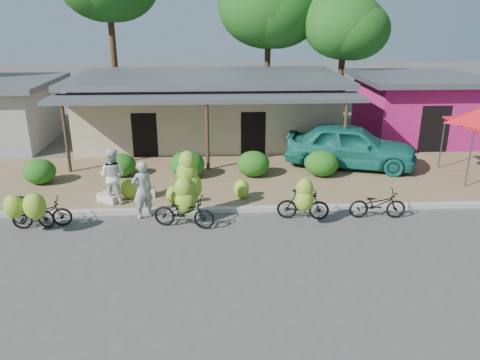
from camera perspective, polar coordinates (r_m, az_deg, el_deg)
The scene contains 26 objects.
ground at distance 13.74m, azimuth -4.20°, elevation -7.30°, with size 100.00×100.00×0.00m, color #464341.
sidewalk at distance 18.31m, azimuth -3.93°, elevation 0.03°, with size 60.00×6.00×0.12m, color #92714E.
curb at distance 15.52m, azimuth -4.08°, elevation -3.68°, with size 60.00×0.25×0.15m, color #A8A399.
shop_main at distance 23.60m, azimuth -3.83°, elevation 8.76°, with size 13.00×8.50×3.35m.
shop_pink at distance 25.74m, azimuth 20.52°, elevation 8.37°, with size 6.00×6.00×3.25m.
tree_center_right at distance 28.98m, azimuth 3.08°, elevation 20.44°, with size 5.85×5.78×8.76m.
tree_near_right at distance 27.72m, azimuth 12.17°, elevation 18.07°, with size 4.65×4.49×7.31m.
hedge_0 at distance 19.12m, azimuth -23.27°, elevation 0.97°, with size 1.22×1.09×0.95m, color #1A5613.
hedge_1 at distance 18.95m, azimuth -14.30°, elevation 1.79°, with size 1.17×1.05×0.91m, color #1A5613.
hedge_2 at distance 18.34m, azimuth -6.44°, elevation 1.91°, with size 1.35×1.21×1.05m, color #1A5613.
hedge_3 at distance 18.36m, azimuth 1.62°, elevation 1.99°, with size 1.30×1.17×1.01m, color #1A5613.
hedge_4 at distance 18.64m, azimuth 9.92°, elevation 2.01°, with size 1.32×1.19×1.03m, color #1A5613.
hedge_5 at distance 19.75m, azimuth 16.83°, elevation 2.53°, with size 1.38×1.24×1.08m, color #1A5613.
bike_far_left at distance 15.34m, azimuth -23.17°, elevation -3.58°, with size 1.82×1.34×1.38m.
bike_left at distance 15.56m, azimuth -24.49°, elevation -3.42°, with size 1.69×1.34×1.29m.
bike_center at distance 14.46m, azimuth -6.61°, elevation -2.12°, with size 2.01×1.39×2.28m.
bike_right at distance 14.71m, azimuth 7.75°, elevation -2.65°, with size 1.71×1.24×1.60m.
bike_far_right at distance 15.56m, azimuth 16.41°, elevation -2.84°, with size 1.82×0.72×0.94m.
loose_banana_a at distance 16.61m, azimuth -13.43°, elevation -1.09°, with size 0.57×0.48×0.71m, color #A5C832.
loose_banana_b at distance 15.94m, azimuth -8.11°, elevation -1.78°, with size 0.50×0.43×0.63m, color #A5C832.
loose_banana_c at distance 16.22m, azimuth 0.15°, elevation -1.09°, with size 0.55×0.46×0.68m, color #A5C832.
sack_near at distance 16.76m, azimuth -11.73°, elevation -1.50°, with size 0.85×0.40×0.30m, color silver.
sack_far at distance 16.60m, azimuth -15.73°, elevation -2.10°, with size 0.75×0.38×0.28m, color silver.
vendor at distance 15.09m, azimuth -11.79°, elevation -1.19°, with size 0.69×0.45×1.89m, color #979797.
bystander at distance 16.26m, azimuth -15.29°, elevation 0.49°, with size 0.91×0.71×1.88m, color silver.
teal_van at distance 19.94m, azimuth 13.31°, elevation 4.11°, with size 2.13×5.30×1.80m, color #176B5E.
Camera 1 is at (0.38, -12.22, 6.28)m, focal length 35.00 mm.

